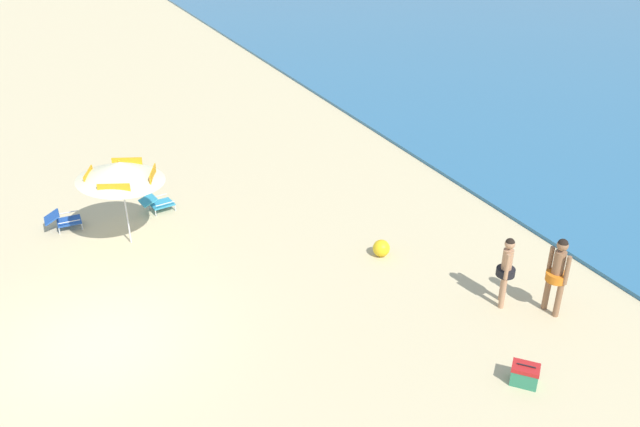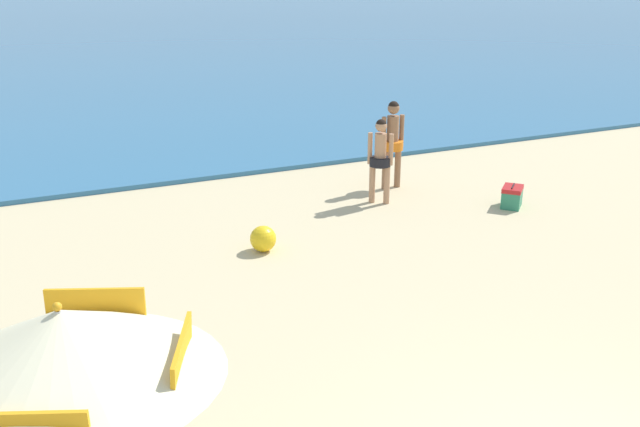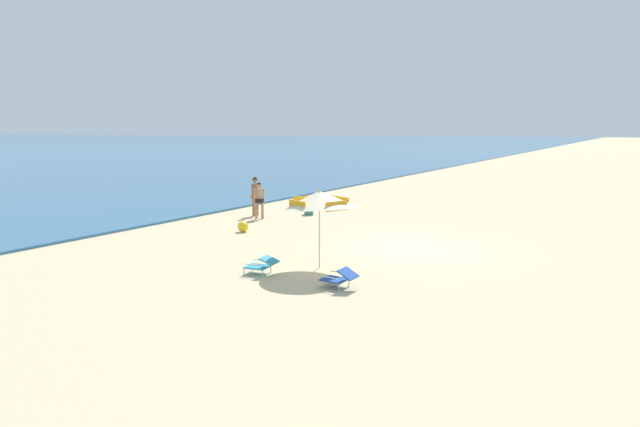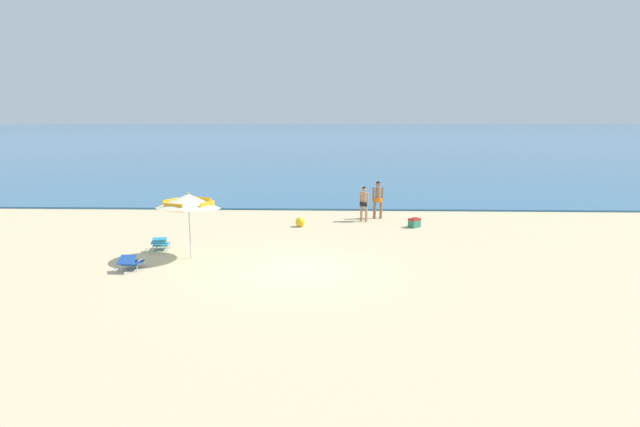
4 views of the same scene
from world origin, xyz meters
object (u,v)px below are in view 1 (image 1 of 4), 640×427
Objects in this scene: person_standing_near_shore at (506,267)px; cooler_box at (525,375)px; beach_umbrella_striped_main at (120,171)px; lounge_chair_under_umbrella at (63,220)px; lounge_chair_beside_umbrella at (157,202)px; person_standing_beside at (558,271)px; beach_ball at (381,248)px.

person_standing_near_shore is 2.62m from cooler_box.
lounge_chair_under_umbrella is at bearing -136.13° from beach_umbrella_striped_main.
lounge_chair_under_umbrella is 2.45m from lounge_chair_beside_umbrella.
lounge_chair_beside_umbrella is 1.56× the size of cooler_box.
lounge_chair_beside_umbrella is at bearing 87.83° from lounge_chair_under_umbrella.
beach_umbrella_striped_main is 1.71× the size of person_standing_near_shore.
person_standing_beside is (0.70, 0.74, 0.09)m from person_standing_near_shore.
beach_ball is (4.73, 4.36, -0.07)m from lounge_chair_beside_umbrella.
lounge_chair_under_umbrella is at bearing -92.17° from lounge_chair_beside_umbrella.
lounge_chair_under_umbrella is 0.55× the size of person_standing_near_shore.
person_standing_beside is 2.99× the size of cooler_box.
lounge_chair_under_umbrella is 11.22m from person_standing_near_shore.
lounge_chair_beside_umbrella is 2.22× the size of beach_ball.
beach_umbrella_striped_main is 4.66× the size of cooler_box.
lounge_chair_beside_umbrella is at bearing -137.30° from beach_ball.
beach_umbrella_striped_main reaches higher than person_standing_beside.
cooler_box is (8.37, 5.45, -1.78)m from beach_umbrella_striped_main.
person_standing_beside is at bearing 46.67° from person_standing_near_shore.
beach_ball is (-5.03, -0.06, 0.01)m from cooler_box.
beach_umbrella_striped_main reaches higher than lounge_chair_under_umbrella.
beach_umbrella_striped_main reaches higher than beach_ball.
person_standing_near_shore is 2.72× the size of cooler_box.
cooler_box is at bearing 0.71° from beach_ball.
cooler_box is (2.16, -1.27, -0.75)m from person_standing_near_shore.
cooler_box is 1.42× the size of beach_ball.
beach_ball is at bearing -179.29° from cooler_box.
lounge_chair_under_umbrella is at bearing -133.37° from person_standing_beside.
person_standing_beside is (6.90, 7.45, -0.94)m from beach_umbrella_striped_main.
person_standing_near_shore reaches higher than cooler_box.
person_standing_beside is (8.30, 6.43, 0.76)m from lounge_chair_beside_umbrella.
lounge_chair_under_umbrella reaches higher than lounge_chair_beside_umbrella.
beach_umbrella_striped_main is at bearing -146.94° from cooler_box.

